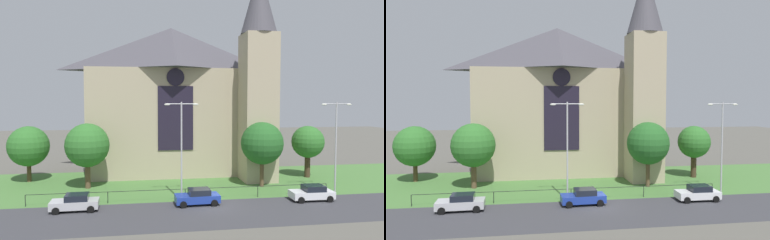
% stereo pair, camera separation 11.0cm
% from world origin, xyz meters
% --- Properties ---
extents(ground, '(160.00, 160.00, 0.00)m').
position_xyz_m(ground, '(0.00, 10.00, 0.00)').
color(ground, '#56544C').
extents(road_asphalt, '(120.00, 8.00, 0.01)m').
position_xyz_m(road_asphalt, '(0.00, -2.00, 0.00)').
color(road_asphalt, '#38383D').
rests_on(road_asphalt, ground).
extents(grass_verge, '(120.00, 20.00, 0.01)m').
position_xyz_m(grass_verge, '(0.00, 8.00, 0.00)').
color(grass_verge, '#477538').
rests_on(grass_verge, ground).
extents(church_building, '(23.20, 16.20, 26.00)m').
position_xyz_m(church_building, '(-1.74, 17.15, 10.27)').
color(church_building, tan).
rests_on(church_building, ground).
extents(iron_railing, '(30.21, 0.07, 1.13)m').
position_xyz_m(iron_railing, '(-2.52, 2.50, 0.97)').
color(iron_railing, black).
rests_on(iron_railing, ground).
extents(tree_left_far, '(4.89, 4.89, 6.80)m').
position_xyz_m(tree_left_far, '(-20.35, 13.15, 4.34)').
color(tree_left_far, '#4C3823').
rests_on(tree_left_far, ground).
extents(tree_right_near, '(4.87, 4.87, 7.46)m').
position_xyz_m(tree_right_near, '(6.93, 6.66, 5.00)').
color(tree_right_near, brown).
rests_on(tree_right_near, ground).
extents(tree_left_near, '(4.94, 4.94, 7.36)m').
position_xyz_m(tree_left_near, '(-12.80, 8.81, 4.86)').
color(tree_left_near, brown).
rests_on(tree_left_near, ground).
extents(tree_right_far, '(4.12, 4.12, 6.65)m').
position_xyz_m(tree_right_far, '(14.46, 10.52, 4.53)').
color(tree_right_far, '#423021').
rests_on(tree_right_far, ground).
extents(streetlamp_near, '(3.37, 0.26, 9.78)m').
position_xyz_m(streetlamp_near, '(-2.89, 2.40, 6.08)').
color(streetlamp_near, '#B2B2B7').
rests_on(streetlamp_near, ground).
extents(streetlamp_far, '(3.37, 0.26, 9.75)m').
position_xyz_m(streetlamp_far, '(13.50, 2.40, 6.06)').
color(streetlamp_far, '#B2B2B7').
rests_on(streetlamp_far, ground).
extents(parked_car_silver, '(4.24, 2.11, 1.51)m').
position_xyz_m(parked_car_silver, '(-12.74, 0.56, 0.74)').
color(parked_car_silver, '#B7B7BC').
rests_on(parked_car_silver, ground).
extents(parked_car_blue, '(4.27, 2.15, 1.51)m').
position_xyz_m(parked_car_blue, '(-1.54, 0.80, 0.74)').
color(parked_car_blue, '#1E3899').
rests_on(parked_car_blue, ground).
extents(parked_car_white, '(4.24, 2.09, 1.51)m').
position_xyz_m(parked_car_white, '(9.93, 0.51, 0.74)').
color(parked_car_white, silver).
rests_on(parked_car_white, ground).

